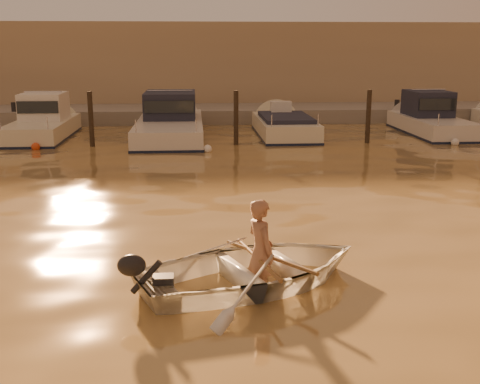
{
  "coord_description": "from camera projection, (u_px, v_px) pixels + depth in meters",
  "views": [
    {
      "loc": [
        -1.75,
        -8.42,
        3.61
      ],
      "look_at": [
        -0.86,
        3.25,
        0.75
      ],
      "focal_mm": 45.0,
      "sensor_mm": 36.0,
      "label": 1
    }
  ],
  "objects": [
    {
      "name": "ground_plane",
      "position": [
        312.0,
        289.0,
        9.14
      ],
      "size": [
        160.0,
        160.0,
        0.0
      ],
      "primitive_type": "plane",
      "color": "olive",
      "rests_on": "ground"
    },
    {
      "name": "dinghy",
      "position": [
        255.0,
        269.0,
        9.25
      ],
      "size": [
        4.39,
        3.81,
        0.76
      ],
      "primitive_type": "imported",
      "rotation": [
        0.0,
        0.0,
        1.95
      ],
      "color": "silver",
      "rests_on": "ground_plane"
    },
    {
      "name": "person",
      "position": [
        261.0,
        251.0,
        9.23
      ],
      "size": [
        0.59,
        0.71,
        1.66
      ],
      "primitive_type": "imported",
      "rotation": [
        0.0,
        0.0,
        1.95
      ],
      "color": "#94634A",
      "rests_on": "dinghy"
    },
    {
      "name": "outboard_motor",
      "position": [
        162.0,
        284.0,
        8.61
      ],
      "size": [
        0.98,
        0.71,
        0.7
      ],
      "primitive_type": null,
      "rotation": [
        0.0,
        0.0,
        0.38
      ],
      "color": "black",
      "rests_on": "dinghy"
    },
    {
      "name": "oar_port",
      "position": [
        269.0,
        257.0,
        9.32
      ],
      "size": [
        1.22,
        1.78,
        0.13
      ],
      "primitive_type": "cylinder",
      "rotation": [
        1.54,
        0.0,
        0.59
      ],
      "color": "brown",
      "rests_on": "dinghy"
    },
    {
      "name": "oar_starboard",
      "position": [
        258.0,
        259.0,
        9.24
      ],
      "size": [
        0.49,
        2.07,
        0.13
      ],
      "primitive_type": "cylinder",
      "rotation": [
        1.54,
        0.0,
        0.21
      ],
      "color": "brown",
      "rests_on": "dinghy"
    },
    {
      "name": "moored_boat_1",
      "position": [
        42.0,
        122.0,
        23.91
      ],
      "size": [
        2.06,
        6.2,
        1.75
      ],
      "primitive_type": null,
      "color": "beige",
      "rests_on": "ground_plane"
    },
    {
      "name": "moored_boat_2",
      "position": [
        170.0,
        121.0,
        24.29
      ],
      "size": [
        2.57,
        8.51,
        1.75
      ],
      "primitive_type": null,
      "color": "silver",
      "rests_on": "ground_plane"
    },
    {
      "name": "moored_boat_3",
      "position": [
        284.0,
        130.0,
        24.73
      ],
      "size": [
        2.15,
        6.19,
        0.95
      ],
      "primitive_type": null,
      "color": "beige",
      "rests_on": "ground_plane"
    },
    {
      "name": "moored_boat_4",
      "position": [
        432.0,
        119.0,
        25.09
      ],
      "size": [
        2.02,
        6.32,
        1.75
      ],
      "primitive_type": null,
      "color": "beige",
      "rests_on": "ground_plane"
    },
    {
      "name": "piling_1",
      "position": [
        91.0,
        122.0,
        21.89
      ],
      "size": [
        0.18,
        0.18,
        2.2
      ],
      "primitive_type": "cylinder",
      "color": "#2D2319",
      "rests_on": "ground_plane"
    },
    {
      "name": "piling_2",
      "position": [
        236.0,
        120.0,
        22.28
      ],
      "size": [
        0.18,
        0.18,
        2.2
      ],
      "primitive_type": "cylinder",
      "color": "#2D2319",
      "rests_on": "ground_plane"
    },
    {
      "name": "piling_3",
      "position": [
        368.0,
        119.0,
        22.65
      ],
      "size": [
        0.18,
        0.18,
        2.2
      ],
      "primitive_type": "cylinder",
      "color": "#2D2319",
      "rests_on": "ground_plane"
    },
    {
      "name": "fender_b",
      "position": [
        36.0,
        147.0,
        21.36
      ],
      "size": [
        0.3,
        0.3,
        0.3
      ],
      "primitive_type": "sphere",
      "color": "#C93F17",
      "rests_on": "ground_plane"
    },
    {
      "name": "fender_c",
      "position": [
        208.0,
        149.0,
        20.92
      ],
      "size": [
        0.3,
        0.3,
        0.3
      ],
      "primitive_type": "sphere",
      "color": "white",
      "rests_on": "ground_plane"
    },
    {
      "name": "fender_d",
      "position": [
        319.0,
        140.0,
        22.99
      ],
      "size": [
        0.3,
        0.3,
        0.3
      ],
      "primitive_type": "sphere",
      "color": "orange",
      "rests_on": "ground_plane"
    },
    {
      "name": "fender_e",
      "position": [
        455.0,
        142.0,
        22.35
      ],
      "size": [
        0.3,
        0.3,
        0.3
      ],
      "primitive_type": "sphere",
      "color": "silver",
      "rests_on": "ground_plane"
    },
    {
      "name": "quay",
      "position": [
        229.0,
        117.0,
        29.93
      ],
      "size": [
        52.0,
        4.0,
        1.0
      ],
      "primitive_type": "cube",
      "color": "gray",
      "rests_on": "ground_plane"
    },
    {
      "name": "waterfront_building",
      "position": [
        224.0,
        67.0,
        34.72
      ],
      "size": [
        46.0,
        7.0,
        4.8
      ],
      "primitive_type": "cube",
      "color": "#9E8466",
      "rests_on": "quay"
    }
  ]
}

